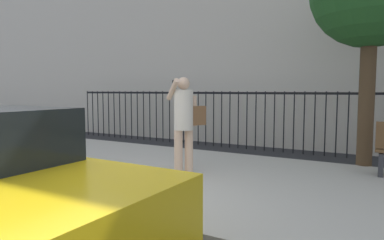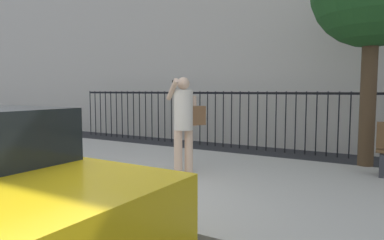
{
  "view_description": "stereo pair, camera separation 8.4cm",
  "coord_description": "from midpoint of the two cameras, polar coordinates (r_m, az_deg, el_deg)",
  "views": [
    {
      "loc": [
        3.48,
        -3.01,
        1.62
      ],
      "look_at": [
        0.36,
        2.44,
        1.08
      ],
      "focal_mm": 32.02,
      "sensor_mm": 36.0,
      "label": 1
    },
    {
      "loc": [
        3.55,
        -2.97,
        1.62
      ],
      "look_at": [
        0.36,
        2.44,
        1.08
      ],
      "focal_mm": 32.02,
      "sensor_mm": 36.0,
      "label": 2
    }
  ],
  "objects": [
    {
      "name": "pedestrian_on_phone",
      "position": [
        6.05,
        -1.58,
        0.39
      ],
      "size": [
        0.66,
        0.71,
        1.71
      ],
      "color": "beige",
      "rests_on": "sidewalk"
    },
    {
      "name": "iron_fence",
      "position": [
        9.58,
        8.18,
        1.29
      ],
      "size": [
        12.03,
        0.04,
        1.6
      ],
      "color": "black",
      "rests_on": "ground"
    },
    {
      "name": "ground_plane",
      "position": [
        4.89,
        -19.36,
        -14.72
      ],
      "size": [
        60.0,
        60.0,
        0.0
      ],
      "primitive_type": "plane",
      "color": "#28282B"
    },
    {
      "name": "sidewalk",
      "position": [
        6.46,
        -4.28,
        -8.94
      ],
      "size": [
        28.0,
        4.4,
        0.15
      ],
      "primitive_type": "cube",
      "color": "#B2ADA3",
      "rests_on": "ground"
    }
  ]
}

